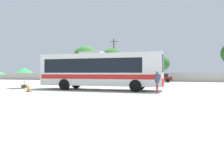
% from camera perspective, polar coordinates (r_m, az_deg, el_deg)
% --- Properties ---
extents(ground_plane, '(300.00, 300.00, 0.00)m').
position_cam_1_polar(ground_plane, '(29.72, 5.54, -2.69)').
color(ground_plane, '#A3A099').
extents(perimeter_wall, '(80.00, 0.30, 1.63)m').
position_cam_1_polar(perimeter_wall, '(41.58, 9.12, -0.67)').
color(perimeter_wall, '#B2AD9E').
rests_on(perimeter_wall, ground_plane).
extents(coach_bus_white_red, '(11.77, 2.88, 3.66)m').
position_cam_1_polar(coach_bus_white_red, '(20.45, -3.42, 1.36)').
color(coach_bus_white_red, white).
rests_on(coach_bus_white_red, ground_plane).
extents(attendant_by_bus_door, '(0.36, 0.36, 1.78)m').
position_cam_1_polar(attendant_by_bus_door, '(17.01, 12.03, -1.66)').
color(attendant_by_bus_door, '#99383D').
rests_on(attendant_by_bus_door, ground_plane).
extents(vendor_umbrella_secondary_green, '(1.89, 1.89, 2.17)m').
position_cam_1_polar(vendor_umbrella_secondary_green, '(24.35, -22.48, 0.93)').
color(vendor_umbrella_secondary_green, gray).
rests_on(vendor_umbrella_secondary_green, ground_plane).
extents(parked_car_leftmost_black, '(4.36, 2.24, 1.48)m').
position_cam_1_polar(parked_car_leftmost_black, '(42.63, -11.96, -0.68)').
color(parked_car_leftmost_black, black).
rests_on(parked_car_leftmost_black, ground_plane).
extents(parked_car_second_grey, '(4.07, 2.07, 1.47)m').
position_cam_1_polar(parked_car_second_grey, '(40.74, -3.94, -0.74)').
color(parked_car_second_grey, slate).
rests_on(parked_car_second_grey, ground_plane).
extents(parked_car_third_maroon, '(4.25, 2.01, 1.50)m').
position_cam_1_polar(parked_car_third_maroon, '(38.59, 3.84, -0.78)').
color(parked_car_third_maroon, maroon).
rests_on(parked_car_third_maroon, ground_plane).
extents(parked_car_rightmost_maroon, '(4.02, 2.01, 1.50)m').
position_cam_1_polar(parked_car_rightmost_maroon, '(38.17, 12.97, -0.81)').
color(parked_car_rightmost_maroon, maroon).
rests_on(parked_car_rightmost_maroon, ground_plane).
extents(utility_pole_near, '(1.80, 0.24, 9.13)m').
position_cam_1_polar(utility_pole_near, '(47.12, 0.50, 4.26)').
color(utility_pole_near, '#4C3823').
rests_on(utility_pole_near, ground_plane).
extents(roadside_tree_left, '(5.89, 5.89, 8.20)m').
position_cam_1_polar(roadside_tree_left, '(52.82, -7.11, 4.87)').
color(roadside_tree_left, brown).
rests_on(roadside_tree_left, ground_plane).
extents(roadside_tree_midleft, '(4.67, 4.67, 6.82)m').
position_cam_1_polar(roadside_tree_midleft, '(45.50, -0.08, 4.49)').
color(roadside_tree_midleft, brown).
rests_on(roadside_tree_midleft, ground_plane).
extents(roadside_tree_midright, '(4.03, 4.03, 5.40)m').
position_cam_1_polar(roadside_tree_midright, '(46.84, 12.82, 2.95)').
color(roadside_tree_midright, brown).
rests_on(roadside_tree_midright, ground_plane).
extents(traffic_cone_on_apron, '(0.36, 0.36, 0.64)m').
position_cam_1_polar(traffic_cone_on_apron, '(19.59, -21.47, -3.45)').
color(traffic_cone_on_apron, black).
rests_on(traffic_cone_on_apron, ground_plane).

